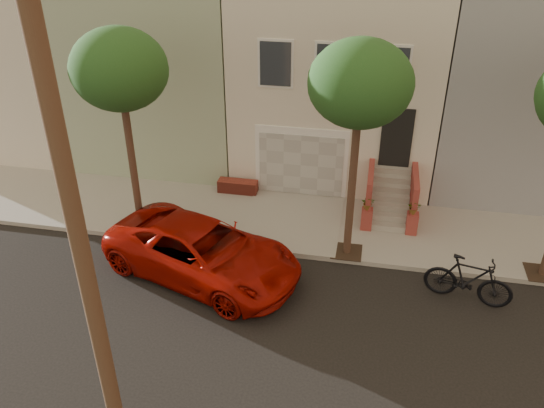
# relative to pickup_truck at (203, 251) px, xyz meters

# --- Properties ---
(ground) EXTENTS (90.00, 90.00, 0.00)m
(ground) POSITION_rel_pickup_truck_xyz_m (2.91, -2.22, -0.79)
(ground) COLOR black
(ground) RESTS_ON ground
(sidewalk) EXTENTS (40.00, 3.70, 0.15)m
(sidewalk) POSITION_rel_pickup_truck_xyz_m (2.91, 3.13, -0.71)
(sidewalk) COLOR #9A968C
(sidewalk) RESTS_ON ground
(house_row) EXTENTS (33.10, 11.70, 7.00)m
(house_row) POSITION_rel_pickup_truck_xyz_m (2.91, 8.97, 2.86)
(house_row) COLOR beige
(house_row) RESTS_ON sidewalk
(tree_left) EXTENTS (2.70, 2.57, 6.30)m
(tree_left) POSITION_rel_pickup_truck_xyz_m (-2.59, 1.68, 4.47)
(tree_left) COLOR #2D2116
(tree_left) RESTS_ON sidewalk
(tree_mid) EXTENTS (2.70, 2.57, 6.30)m
(tree_mid) POSITION_rel_pickup_truck_xyz_m (3.91, 1.68, 4.47)
(tree_mid) COLOR #2D2116
(tree_mid) RESTS_ON sidewalk
(pickup_truck) EXTENTS (6.22, 4.35, 1.58)m
(pickup_truck) POSITION_rel_pickup_truck_xyz_m (0.00, 0.00, 0.00)
(pickup_truck) COLOR #9D0D04
(pickup_truck) RESTS_ON ground
(motorcycle) EXTENTS (2.34, 1.11, 1.36)m
(motorcycle) POSITION_rel_pickup_truck_xyz_m (7.17, 0.25, -0.11)
(motorcycle) COLOR black
(motorcycle) RESTS_ON ground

